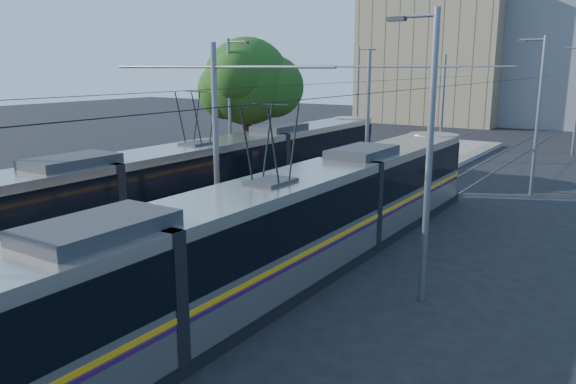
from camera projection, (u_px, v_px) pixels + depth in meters
The scene contains 12 objects.
ground at pixel (3, 344), 13.48m from camera, with size 160.00×160.00×0.00m, color black.
platform at pixel (339, 200), 27.32m from camera, with size 4.00×50.00×0.30m, color gray.
tactile_strip_left at pixel (313, 193), 28.06m from camera, with size 0.70×50.00×0.01m, color gray.
tactile_strip_right at pixel (366, 201), 26.51m from camera, with size 0.70×50.00×0.01m, color gray.
rails at pixel (339, 203), 27.35m from camera, with size 8.71×70.00×0.03m.
tram_left at pixel (199, 181), 24.03m from camera, with size 2.43×30.90×5.50m.
tram_right at pixel (271, 232), 16.14m from camera, with size 2.43×29.48×5.50m.
catenary at pixel (309, 114), 24.04m from camera, with size 9.20×70.00×7.00m.
street_lamps at pixel (376, 111), 29.70m from camera, with size 15.18×38.22×8.00m.
shelter at pixel (340, 177), 26.00m from camera, with size 0.92×1.17×2.26m.
tree at pixel (254, 83), 33.07m from camera, with size 5.65×5.22×8.21m.
building_left at pixel (438, 57), 66.12m from camera, with size 16.32×12.24×15.20m.
Camera 1 is at (12.50, -6.57, 6.53)m, focal length 35.00 mm.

